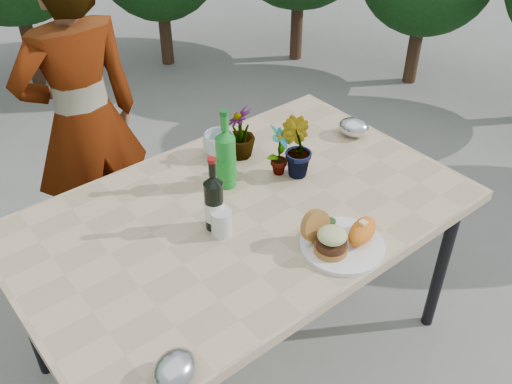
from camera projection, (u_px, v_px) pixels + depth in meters
ground at (244, 344)px, 2.48m from camera, size 80.00×80.00×0.00m
patio_table at (242, 223)px, 2.06m from camera, size 1.60×1.00×0.75m
dinner_plate at (342, 245)px, 1.87m from camera, size 0.28×0.28×0.01m
burger_stack at (327, 237)px, 1.82m from camera, size 0.11×0.16×0.11m
sweet_potato at (362, 231)px, 1.87m from camera, size 0.17×0.12×0.06m
grilled_veg at (326, 224)px, 1.93m from camera, size 0.08×0.05×0.03m
wine_bottle at (214, 203)px, 1.90m from camera, size 0.07×0.07×0.28m
sparkling_water at (226, 159)px, 2.09m from camera, size 0.08×0.08×0.32m
plastic_cup at (221, 222)px, 1.90m from camera, size 0.07×0.07×0.09m
seedling_left at (279, 151)px, 2.15m from camera, size 0.13×0.13×0.21m
seedling_mid at (296, 148)px, 2.14m from camera, size 0.13×0.15×0.23m
seedling_right at (240, 133)px, 2.25m from camera, size 0.17×0.17×0.21m
blue_bowl at (219, 145)px, 2.29m from camera, size 0.16×0.16×0.10m
foil_packet_left at (175, 370)px, 1.45m from camera, size 0.16×0.15×0.08m
foil_packet_right at (354, 127)px, 2.42m from camera, size 0.16×0.17×0.08m
person at (84, 122)px, 2.52m from camera, size 0.56×0.38×1.51m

